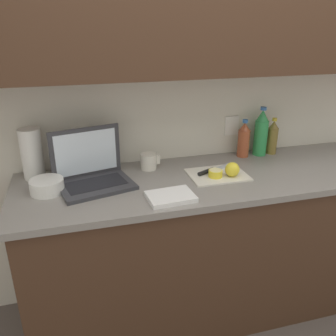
% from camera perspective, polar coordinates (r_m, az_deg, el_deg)
% --- Properties ---
extents(ground_plane, '(12.00, 12.00, 0.00)m').
position_cam_1_polar(ground_plane, '(2.48, 7.47, -20.45)').
color(ground_plane, '#564C47').
rests_on(ground_plane, ground).
extents(wall_back, '(5.20, 0.38, 2.60)m').
position_cam_1_polar(wall_back, '(2.05, 7.01, 18.84)').
color(wall_back, silver).
rests_on(wall_back, ground_plane).
extents(counter_unit, '(2.24, 0.64, 0.90)m').
position_cam_1_polar(counter_unit, '(2.21, 8.54, -11.50)').
color(counter_unit, '#472D1E').
rests_on(counter_unit, ground_plane).
extents(laptop, '(0.42, 0.35, 0.28)m').
position_cam_1_polar(laptop, '(1.87, -12.11, -0.58)').
color(laptop, '#333338').
rests_on(laptop, counter_unit).
extents(cutting_board, '(0.31, 0.24, 0.01)m').
position_cam_1_polar(cutting_board, '(1.97, 7.93, -1.06)').
color(cutting_board, silver).
rests_on(cutting_board, counter_unit).
extents(knife, '(0.25, 0.14, 0.02)m').
position_cam_1_polar(knife, '(1.98, 6.72, -0.42)').
color(knife, silver).
rests_on(knife, cutting_board).
extents(lemon_half_cut, '(0.08, 0.08, 0.04)m').
position_cam_1_polar(lemon_half_cut, '(1.93, 7.62, -0.85)').
color(lemon_half_cut, yellow).
rests_on(lemon_half_cut, cutting_board).
extents(lemon_whole_beside, '(0.08, 0.08, 0.08)m').
position_cam_1_polar(lemon_whole_beside, '(1.94, 10.27, -0.23)').
color(lemon_whole_beside, yellow).
rests_on(lemon_whole_beside, cutting_board).
extents(bottle_green_soda, '(0.06, 0.06, 0.23)m').
position_cam_1_polar(bottle_green_soda, '(2.34, 16.42, 4.71)').
color(bottle_green_soda, olive).
rests_on(bottle_green_soda, counter_unit).
extents(bottle_oil_tall, '(0.08, 0.08, 0.30)m').
position_cam_1_polar(bottle_oil_tall, '(2.29, 14.69, 5.43)').
color(bottle_oil_tall, '#2D934C').
rests_on(bottle_oil_tall, counter_unit).
extents(bottle_water_clear, '(0.07, 0.07, 0.23)m').
position_cam_1_polar(bottle_water_clear, '(2.25, 12.05, 4.44)').
color(bottle_water_clear, '#A34C2D').
rests_on(bottle_water_clear, counter_unit).
extents(measuring_cup, '(0.11, 0.09, 0.09)m').
position_cam_1_polar(measuring_cup, '(2.03, -3.13, 1.06)').
color(measuring_cup, silver).
rests_on(measuring_cup, counter_unit).
extents(bowl_white, '(0.16, 0.16, 0.07)m').
position_cam_1_polar(bowl_white, '(1.85, -18.86, -2.74)').
color(bowl_white, white).
rests_on(bowl_white, counter_unit).
extents(paper_towel_roll, '(0.11, 0.11, 0.27)m').
position_cam_1_polar(paper_towel_roll, '(2.00, -20.98, 2.11)').
color(paper_towel_roll, white).
rests_on(paper_towel_roll, counter_unit).
extents(dish_towel, '(0.23, 0.18, 0.02)m').
position_cam_1_polar(dish_towel, '(1.69, 0.43, -4.62)').
color(dish_towel, white).
rests_on(dish_towel, counter_unit).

